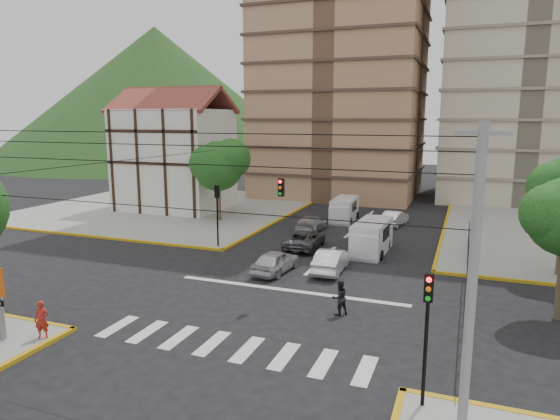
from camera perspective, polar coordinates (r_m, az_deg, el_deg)
The scene contains 22 objects.
ground at distance 26.34m, azimuth 0.13°, elevation -9.99°, with size 160.00×160.00×0.00m, color black.
sidewalk_nw at distance 52.58m, azimuth -12.65°, elevation 0.26°, with size 26.00×26.00×0.15m, color gray.
crosswalk_stripes at distance 21.28m, azimuth -5.80°, elevation -15.24°, with size 12.00×2.40×0.01m, color silver.
stop_line at distance 27.40m, azimuth 1.03°, elevation -9.16°, with size 13.00×0.40×0.01m, color silver.
tudor_building at distance 51.38m, azimuth -11.94°, elevation 5.87°, with size 10.80×8.05×12.23m.
distant_hill at distance 112.90m, azimuth -13.88°, elevation 12.68°, with size 70.00×70.00×28.00m, color #224617.
park_fence at distance 29.08m, azimuth 20.51°, elevation -8.67°, with size 0.10×22.50×1.66m, color black, non-canonical shape.
tree_tudor at distance 44.38m, azimuth -6.97°, elevation 5.27°, with size 5.39×4.40×7.43m.
traffic_light_se at distance 16.48m, azimuth 16.46°, elevation -11.75°, with size 0.28×0.22×4.40m.
traffic_light_nw at distance 35.55m, azimuth -7.20°, elevation 0.54°, with size 0.28×0.22×4.40m.
traffic_light_hanging at distance 23.02m, azimuth -1.65°, elevation 2.20°, with size 18.00×9.12×0.92m.
utility_pole_se at distance 14.77m, azimuth 21.10°, elevation -7.83°, with size 1.40×0.28×9.00m.
van_right_lane at distance 34.68m, azimuth 10.36°, elevation -3.23°, with size 2.15×5.03×2.23m.
van_left_lane at distance 45.12m, azimuth 7.30°, elevation -0.05°, with size 1.97×4.66×2.07m.
car_silver_front_left at distance 30.22m, azimuth -0.52°, elevation -5.89°, with size 1.63×4.06×1.38m, color #BBBCC0.
car_white_front_right at distance 30.55m, azimuth 5.91°, elevation -5.73°, with size 1.50×4.30×1.42m, color white.
car_grey_mid_left at distance 35.74m, azimuth 2.85°, elevation -3.35°, with size 2.19×4.75×1.32m, color #515358.
car_silver_rear_left at distance 41.13m, azimuth 3.59°, elevation -1.53°, with size 1.80×4.44×1.29m, color #ABABAF.
car_darkgrey_mid_right at distance 39.91m, azimuth 10.27°, elevation -2.01°, with size 1.59×3.96×1.35m, color #272729.
car_white_rear_right at distance 44.30m, azimuth 12.95°, elevation -0.89°, with size 1.39×3.98×1.31m, color white.
pedestrian_sw_corner at distance 23.43m, azimuth -25.57°, elevation -11.26°, with size 0.59×0.38×1.61m, color #B2251B.
pedestrian_crosswalk at distance 24.11m, azimuth 6.82°, elevation -9.92°, with size 0.82×0.64×1.68m, color black.
Camera 1 is at (8.72, -23.07, 9.25)m, focal length 32.00 mm.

